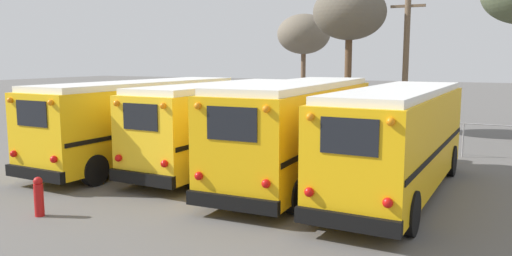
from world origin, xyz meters
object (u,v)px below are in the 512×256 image
(utility_pole, at_px, (406,60))
(bare_tree_2, at_px, (349,14))
(school_bus_1, at_px, (224,122))
(bare_tree_1, at_px, (304,35))
(school_bus_2, at_px, (298,128))
(school_bus_3, at_px, (398,137))
(fire_hydrant, at_px, (39,196))
(school_bus_0, at_px, (143,118))

(utility_pole, bearing_deg, bare_tree_2, -165.08)
(school_bus_1, distance_m, bare_tree_1, 17.84)
(bare_tree_1, distance_m, bare_tree_2, 7.92)
(school_bus_2, bearing_deg, bare_tree_2, 97.34)
(school_bus_1, relative_size, school_bus_3, 0.98)
(fire_hydrant, bearing_deg, bare_tree_2, 80.11)
(school_bus_3, relative_size, bare_tree_1, 1.35)
(bare_tree_1, bearing_deg, utility_pole, -34.82)
(utility_pole, distance_m, bare_tree_2, 3.92)
(school_bus_0, relative_size, bare_tree_2, 1.27)
(bare_tree_2, height_order, fire_hydrant, bare_tree_2)
(school_bus_1, distance_m, school_bus_3, 6.70)
(school_bus_1, bearing_deg, bare_tree_1, 100.24)
(school_bus_1, height_order, utility_pole, utility_pole)
(school_bus_0, height_order, school_bus_1, school_bus_0)
(bare_tree_2, bearing_deg, fire_hydrant, -99.89)
(school_bus_2, bearing_deg, school_bus_1, 165.21)
(school_bus_0, distance_m, utility_pole, 14.81)
(utility_pole, bearing_deg, school_bus_0, -123.12)
(utility_pole, relative_size, bare_tree_2, 0.97)
(school_bus_1, height_order, fire_hydrant, school_bus_1)
(school_bus_3, relative_size, fire_hydrant, 9.33)
(school_bus_0, height_order, school_bus_3, school_bus_3)
(school_bus_2, relative_size, bare_tree_2, 1.20)
(school_bus_2, xyz_separation_m, bare_tree_2, (-1.52, 11.77, 4.70))
(school_bus_3, height_order, fire_hydrant, school_bus_3)
(school_bus_3, distance_m, bare_tree_2, 13.90)
(school_bus_1, xyz_separation_m, bare_tree_2, (1.77, 10.90, 4.76))
(school_bus_1, distance_m, school_bus_2, 3.40)
(school_bus_0, distance_m, bare_tree_1, 18.12)
(school_bus_2, distance_m, fire_hydrant, 8.06)
(bare_tree_1, relative_size, bare_tree_2, 0.89)
(school_bus_1, xyz_separation_m, bare_tree_1, (-3.09, 17.11, 4.01))
(bare_tree_2, bearing_deg, school_bus_1, -99.23)
(utility_pole, bearing_deg, bare_tree_1, 145.18)
(school_bus_0, bearing_deg, school_bus_3, -3.94)
(school_bus_0, bearing_deg, bare_tree_1, 89.35)
(fire_hydrant, bearing_deg, utility_pole, 72.17)
(school_bus_0, distance_m, school_bus_2, 6.59)
(school_bus_2, height_order, school_bus_3, school_bus_2)
(school_bus_3, height_order, bare_tree_1, bare_tree_1)
(school_bus_0, height_order, utility_pole, utility_pole)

